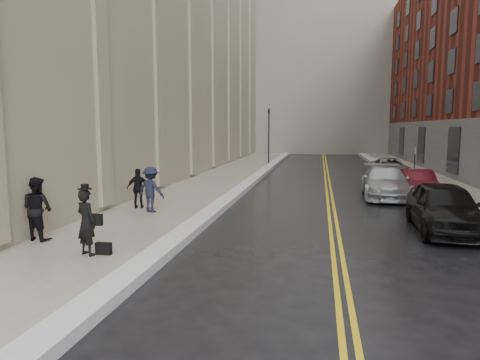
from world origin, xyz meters
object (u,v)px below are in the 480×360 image
at_px(car_silver_far, 390,168).
at_px(pedestrian_a, 37,209).
at_px(pedestrian_b, 151,189).
at_px(car_black, 444,207).
at_px(car_maroon, 417,184).
at_px(pedestrian_c, 139,188).
at_px(pedestrian_main, 86,222).
at_px(car_silver_near, 385,182).

relative_size(car_silver_far, pedestrian_a, 2.56).
distance_m(car_silver_far, pedestrian_b, 19.18).
height_order(car_black, car_silver_far, car_black).
xyz_separation_m(pedestrian_a, pedestrian_b, (1.66, 4.60, -0.04)).
xyz_separation_m(car_maroon, pedestrian_a, (-12.99, -11.37, 0.41)).
bearing_deg(pedestrian_a, car_maroon, -125.28).
distance_m(car_silver_far, pedestrian_c, 19.14).
distance_m(pedestrian_main, pedestrian_c, 6.56).
bearing_deg(car_silver_far, pedestrian_a, -124.40).
bearing_deg(pedestrian_c, pedestrian_a, 66.73).
distance_m(car_maroon, pedestrian_a, 17.27).
xyz_separation_m(car_silver_far, pedestrian_b, (-11.33, -15.48, 0.38)).
relative_size(car_maroon, pedestrian_main, 2.38).
relative_size(car_maroon, car_silver_far, 0.86).
distance_m(car_black, pedestrian_b, 10.63).
height_order(pedestrian_b, pedestrian_c, pedestrian_b).
height_order(car_maroon, pedestrian_c, pedestrian_c).
bearing_deg(car_silver_near, car_maroon, 14.77).
height_order(car_silver_far, pedestrian_b, pedestrian_b).
relative_size(pedestrian_b, pedestrian_c, 1.09).
xyz_separation_m(pedestrian_b, pedestrian_c, (-0.82, 0.69, -0.08)).
bearing_deg(pedestrian_b, pedestrian_a, 85.07).
xyz_separation_m(car_maroon, pedestrian_b, (-11.33, -6.77, 0.37)).
bearing_deg(pedestrian_main, pedestrian_c, -53.46).
distance_m(car_black, pedestrian_a, 12.87).
relative_size(car_silver_near, car_silver_far, 1.11).
bearing_deg(pedestrian_c, car_black, 158.83).
bearing_deg(car_maroon, pedestrian_a, -138.19).
bearing_deg(pedestrian_a, car_black, -148.80).
relative_size(pedestrian_main, pedestrian_a, 0.92).
relative_size(car_silver_near, pedestrian_b, 2.98).
xyz_separation_m(car_silver_far, pedestrian_a, (-12.99, -20.08, 0.42)).
bearing_deg(car_silver_near, car_black, -80.39).
bearing_deg(car_black, pedestrian_b, 178.35).
bearing_deg(car_silver_far, car_maroon, -91.50).
distance_m(car_silver_near, pedestrian_a, 15.85).
bearing_deg(car_silver_near, pedestrian_b, -143.94).
bearing_deg(pedestrian_main, car_silver_near, -102.71).
xyz_separation_m(car_maroon, pedestrian_c, (-12.15, -6.08, 0.29)).
bearing_deg(pedestrian_main, pedestrian_a, -2.49).
distance_m(pedestrian_a, pedestrian_c, 5.35).
height_order(car_silver_near, pedestrian_c, pedestrian_c).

